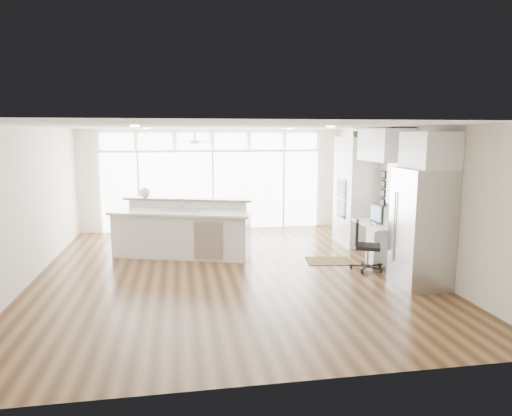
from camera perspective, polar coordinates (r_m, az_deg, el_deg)
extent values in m
cube|color=#3E2613|center=(8.72, -3.33, -7.96)|extent=(7.00, 8.00, 0.02)
cube|color=silver|center=(8.33, -3.51, 10.15)|extent=(7.00, 8.00, 0.02)
cube|color=silver|center=(12.37, -5.44, 3.55)|extent=(7.00, 0.04, 2.70)
cube|color=silver|center=(4.54, 2.13, -6.24)|extent=(7.00, 0.04, 2.70)
cube|color=silver|center=(8.77, -26.80, 0.28)|extent=(0.04, 8.00, 2.70)
cube|color=silver|center=(9.45, 18.18, 1.39)|extent=(0.04, 8.00, 2.70)
cube|color=white|center=(12.35, -5.40, 2.13)|extent=(5.80, 0.06, 2.08)
cube|color=white|center=(12.26, -5.49, 8.32)|extent=(5.90, 0.06, 0.40)
cube|color=white|center=(9.68, 17.21, 2.80)|extent=(0.04, 0.85, 0.85)
cube|color=white|center=(11.09, -7.67, 8.71)|extent=(1.16, 1.16, 0.32)
cube|color=white|center=(8.53, -3.65, 9.99)|extent=(3.40, 3.00, 0.02)
cube|color=silver|center=(10.95, 12.26, 2.12)|extent=(0.64, 1.20, 2.50)
cube|color=silver|center=(9.73, 15.14, -4.07)|extent=(0.72, 1.30, 0.76)
cube|color=silver|center=(9.50, 15.86, 7.59)|extent=(0.64, 1.30, 0.64)
cube|color=#B0AFB4|center=(8.16, 20.02, -2.38)|extent=(0.76, 0.90, 2.00)
cube|color=silver|center=(8.04, 20.91, 6.75)|extent=(0.64, 0.90, 0.60)
cube|color=black|center=(10.25, 15.61, 2.36)|extent=(0.06, 0.22, 0.80)
cube|color=silver|center=(9.74, -9.25, -2.59)|extent=(3.17, 1.99, 1.18)
cube|color=#342410|center=(9.47, 9.09, -6.56)|extent=(0.99, 0.78, 0.01)
cube|color=black|center=(8.91, 13.83, -4.64)|extent=(0.63, 0.61, 0.94)
sphere|color=silver|center=(10.32, -13.70, 1.91)|extent=(0.30, 0.30, 0.23)
cube|color=black|center=(9.58, 14.85, -0.63)|extent=(0.11, 0.52, 0.43)
cube|color=white|center=(9.55, 13.87, -1.89)|extent=(0.13, 0.30, 0.01)
imported|color=#325524|center=(10.87, 12.50, 9.33)|extent=(0.29, 0.32, 0.25)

